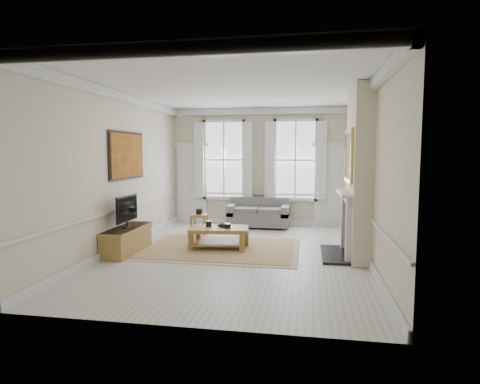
% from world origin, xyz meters
% --- Properties ---
extents(floor, '(7.20, 7.20, 0.00)m').
position_xyz_m(floor, '(0.00, 0.00, 0.00)').
color(floor, '#B7B5AD').
rests_on(floor, ground).
extents(ceiling, '(7.20, 7.20, 0.00)m').
position_xyz_m(ceiling, '(0.00, 0.00, 3.40)').
color(ceiling, white).
rests_on(ceiling, back_wall).
extents(back_wall, '(5.20, 0.00, 5.20)m').
position_xyz_m(back_wall, '(0.00, 3.60, 1.70)').
color(back_wall, beige).
rests_on(back_wall, floor).
extents(left_wall, '(0.00, 7.20, 7.20)m').
position_xyz_m(left_wall, '(-2.60, 0.00, 1.70)').
color(left_wall, beige).
rests_on(left_wall, floor).
extents(right_wall, '(0.00, 7.20, 7.20)m').
position_xyz_m(right_wall, '(2.60, 0.00, 1.70)').
color(right_wall, beige).
rests_on(right_wall, floor).
extents(window_left, '(1.26, 0.20, 2.20)m').
position_xyz_m(window_left, '(-1.05, 3.55, 1.90)').
color(window_left, '#B2BCC6').
rests_on(window_left, back_wall).
extents(window_right, '(1.26, 0.20, 2.20)m').
position_xyz_m(window_right, '(1.05, 3.55, 1.90)').
color(window_right, '#B2BCC6').
rests_on(window_right, back_wall).
extents(door_left, '(0.90, 0.08, 2.30)m').
position_xyz_m(door_left, '(-2.05, 3.56, 1.15)').
color(door_left, silver).
rests_on(door_left, floor).
extents(door_right, '(0.90, 0.08, 2.30)m').
position_xyz_m(door_right, '(2.05, 3.56, 1.15)').
color(door_right, silver).
rests_on(door_right, floor).
extents(painting, '(0.05, 1.66, 1.06)m').
position_xyz_m(painting, '(-2.56, 0.30, 2.05)').
color(painting, '#9F711B').
rests_on(painting, left_wall).
extents(chimney_breast, '(0.35, 1.70, 3.38)m').
position_xyz_m(chimney_breast, '(2.43, 0.20, 1.70)').
color(chimney_breast, beige).
rests_on(chimney_breast, floor).
extents(hearth, '(0.55, 1.50, 0.05)m').
position_xyz_m(hearth, '(2.00, 0.20, 0.03)').
color(hearth, black).
rests_on(hearth, floor).
extents(fireplace, '(0.21, 1.45, 1.33)m').
position_xyz_m(fireplace, '(2.20, 0.20, 0.73)').
color(fireplace, silver).
rests_on(fireplace, floor).
extents(mirror, '(0.06, 1.26, 1.06)m').
position_xyz_m(mirror, '(2.21, 0.20, 2.05)').
color(mirror, gold).
rests_on(mirror, chimney_breast).
extents(sofa, '(1.71, 0.83, 0.83)m').
position_xyz_m(sofa, '(0.05, 3.11, 0.35)').
color(sofa, slate).
rests_on(sofa, floor).
extents(side_table, '(0.48, 0.48, 0.52)m').
position_xyz_m(side_table, '(-1.35, 1.88, 0.41)').
color(side_table, brown).
rests_on(side_table, floor).
extents(rug, '(3.50, 2.60, 0.02)m').
position_xyz_m(rug, '(-0.48, 0.36, 0.01)').
color(rug, '#A77E56').
rests_on(rug, floor).
extents(coffee_table, '(1.36, 0.90, 0.48)m').
position_xyz_m(coffee_table, '(-0.48, 0.36, 0.40)').
color(coffee_table, brown).
rests_on(coffee_table, rug).
extents(ceramic_pot_a, '(0.13, 0.13, 0.13)m').
position_xyz_m(ceramic_pot_a, '(-0.73, 0.41, 0.54)').
color(ceramic_pot_a, black).
rests_on(ceramic_pot_a, coffee_table).
extents(ceramic_pot_b, '(0.14, 0.14, 0.10)m').
position_xyz_m(ceramic_pot_b, '(-0.28, 0.31, 0.53)').
color(ceramic_pot_b, black).
rests_on(ceramic_pot_b, coffee_table).
extents(bowl, '(0.28, 0.28, 0.06)m').
position_xyz_m(bowl, '(-0.43, 0.46, 0.51)').
color(bowl, black).
rests_on(bowl, coffee_table).
extents(tv_stand, '(0.49, 1.52, 0.54)m').
position_xyz_m(tv_stand, '(-2.34, -0.29, 0.27)').
color(tv_stand, brown).
rests_on(tv_stand, floor).
extents(tv, '(0.08, 0.90, 0.68)m').
position_xyz_m(tv, '(-2.32, -0.29, 0.94)').
color(tv, black).
rests_on(tv, tv_stand).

